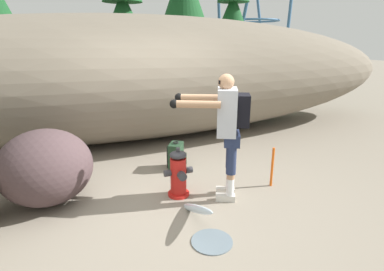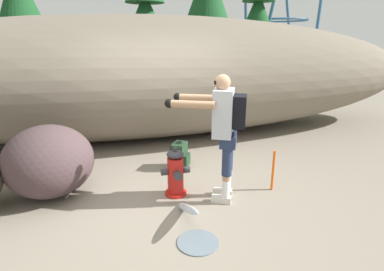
{
  "view_description": "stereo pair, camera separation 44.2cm",
  "coord_description": "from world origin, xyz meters",
  "views": [
    {
      "loc": [
        -1.23,
        -3.54,
        2.09
      ],
      "look_at": [
        0.29,
        0.39,
        0.75
      ],
      "focal_mm": 28.5,
      "sensor_mm": 36.0,
      "label": 1
    },
    {
      "loc": [
        -0.81,
        -3.67,
        2.09
      ],
      "look_at": [
        0.29,
        0.39,
        0.75
      ],
      "focal_mm": 28.5,
      "sensor_mm": 36.0,
      "label": 2
    }
  ],
  "objects": [
    {
      "name": "utility_worker",
      "position": [
        0.55,
        -0.19,
        1.06
      ],
      "size": [
        1.04,
        0.78,
        1.68
      ],
      "rotation": [
        0.0,
        0.0,
        2.68
      ],
      "color": "beige",
      "rests_on": "ground_plane"
    },
    {
      "name": "survey_stake",
      "position": [
        1.35,
        -0.13,
        0.3
      ],
      "size": [
        0.04,
        0.04,
        0.6
      ],
      "primitive_type": "cylinder",
      "color": "#E55914",
      "rests_on": "ground_plane"
    },
    {
      "name": "pine_tree_far_right",
      "position": [
        5.62,
        9.18,
        3.23
      ],
      "size": [
        2.16,
        2.16,
        5.78
      ],
      "color": "#47331E",
      "rests_on": "ground_plane"
    },
    {
      "name": "boulder_mid",
      "position": [
        -1.69,
        0.57,
        0.5
      ],
      "size": [
        1.48,
        1.48,
        0.99
      ],
      "primitive_type": "ellipsoid",
      "rotation": [
        0.0,
        0.0,
        0.3
      ],
      "color": "#473638",
      "rests_on": "ground_plane"
    },
    {
      "name": "dirt_embankment",
      "position": [
        0.0,
        3.02,
        1.29
      ],
      "size": [
        13.42,
        3.2,
        2.57
      ],
      "primitive_type": "ellipsoid",
      "color": "#756B5B",
      "rests_on": "ground_plane"
    },
    {
      "name": "pine_tree_center",
      "position": [
        0.56,
        7.4,
        2.92
      ],
      "size": [
        2.03,
        2.03,
        5.09
      ],
      "color": "#47331E",
      "rests_on": "ground_plane"
    },
    {
      "name": "fire_hydrant",
      "position": [
        -0.02,
        0.09,
        0.32
      ],
      "size": [
        0.4,
        0.35,
        0.7
      ],
      "color": "red",
      "rests_on": "ground_plane"
    },
    {
      "name": "ground_plane",
      "position": [
        0.0,
        0.0,
        -0.02
      ],
      "size": [
        56.0,
        56.0,
        0.04
      ],
      "primitive_type": "cube",
      "color": "gray"
    },
    {
      "name": "spare_backpack",
      "position": [
        0.24,
        0.98,
        0.22
      ],
      "size": [
        0.36,
        0.36,
        0.47
      ],
      "rotation": [
        0.0,
        0.0,
        5.71
      ],
      "color": "#1E3823",
      "rests_on": "ground_plane"
    },
    {
      "name": "hydrant_water_jet",
      "position": [
        -0.02,
        -0.63,
        0.11
      ],
      "size": [
        0.45,
        1.2,
        0.53
      ],
      "color": "silver",
      "rests_on": "ground_plane"
    }
  ]
}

